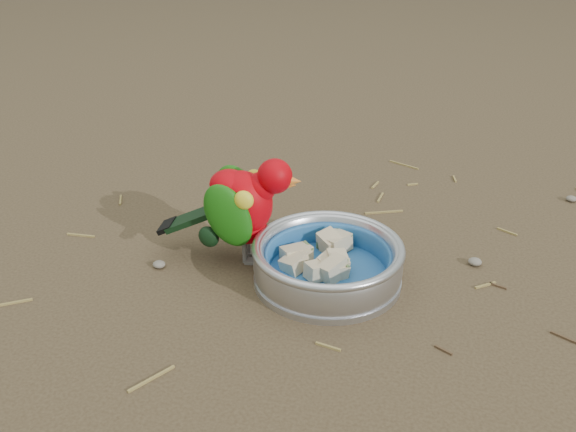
% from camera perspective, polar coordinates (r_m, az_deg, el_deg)
% --- Properties ---
extents(ground, '(60.00, 60.00, 0.00)m').
position_cam_1_polar(ground, '(0.97, 5.76, -4.47)').
color(ground, '#463724').
extents(food_bowl, '(0.21, 0.21, 0.02)m').
position_cam_1_polar(food_bowl, '(0.93, 3.51, -5.38)').
color(food_bowl, '#B2B2BA').
rests_on(food_bowl, ground).
extents(bowl_wall, '(0.21, 0.21, 0.04)m').
position_cam_1_polar(bowl_wall, '(0.92, 3.56, -3.81)').
color(bowl_wall, '#B2B2BA').
rests_on(bowl_wall, food_bowl).
extents(fruit_wedges, '(0.13, 0.13, 0.03)m').
position_cam_1_polar(fruit_wedges, '(0.92, 3.55, -4.18)').
color(fruit_wedges, '#C6B189').
rests_on(fruit_wedges, food_bowl).
extents(lory_parrot, '(0.21, 0.12, 0.16)m').
position_cam_1_polar(lory_parrot, '(0.95, -4.06, 0.36)').
color(lory_parrot, '#AF0008').
rests_on(lory_parrot, ground).
extents(ground_debris, '(0.90, 0.80, 0.01)m').
position_cam_1_polar(ground_debris, '(1.04, 7.44, -2.22)').
color(ground_debris, olive).
rests_on(ground_debris, ground).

